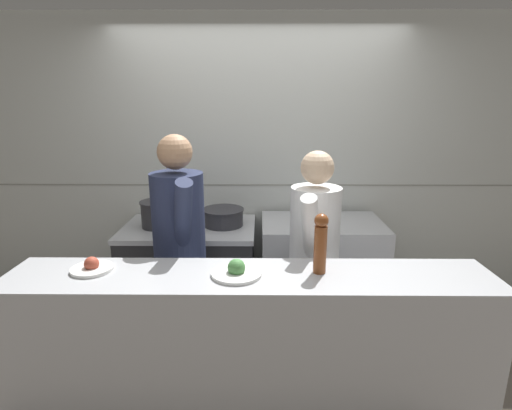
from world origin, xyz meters
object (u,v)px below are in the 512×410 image
object	(u,v)px
plated_dish_appetiser	(236,271)
chef_sous	(314,257)
mixing_bowl_steel	(323,218)
plated_dish_main	(92,267)
oven_range	(191,275)
sauce_pot	(223,216)
chef_head_cook	(180,247)
pepper_mill	(320,242)
stock_pot	(159,213)

from	to	relation	value
plated_dish_appetiser	chef_sous	distance (m)	0.73
mixing_bowl_steel	plated_dish_main	xyz separation A→B (m)	(-1.42, -1.17, 0.07)
oven_range	plated_dish_appetiser	distance (m)	1.43
sauce_pot	plated_dish_appetiser	xyz separation A→B (m)	(0.18, -1.26, 0.07)
chef_sous	plated_dish_main	bearing A→B (deg)	-142.93
sauce_pot	chef_head_cook	world-z (taller)	chef_head_cook
mixing_bowl_steel	chef_sous	distance (m)	0.71
oven_range	mixing_bowl_steel	distance (m)	1.22
oven_range	sauce_pot	world-z (taller)	sauce_pot
pepper_mill	chef_sous	distance (m)	0.58
stock_pot	mixing_bowl_steel	bearing A→B (deg)	0.32
pepper_mill	chef_sous	xyz separation A→B (m)	(0.04, 0.50, -0.29)
oven_range	plated_dish_appetiser	size ratio (longest dim) A/B	4.07
oven_range	stock_pot	distance (m)	0.60
plated_dish_main	plated_dish_appetiser	distance (m)	0.78
sauce_pot	plated_dish_appetiser	distance (m)	1.27
mixing_bowl_steel	chef_sous	size ratio (longest dim) A/B	0.15
pepper_mill	chef_sous	world-z (taller)	chef_sous
sauce_pot	chef_sous	world-z (taller)	chef_sous
sauce_pot	plated_dish_appetiser	world-z (taller)	plated_dish_appetiser
plated_dish_appetiser	chef_sous	xyz separation A→B (m)	(0.48, 0.53, -0.14)
plated_dish_main	chef_sous	world-z (taller)	chef_sous
stock_pot	pepper_mill	xyz separation A→B (m)	(1.15, -1.18, 0.19)
sauce_pot	chef_head_cook	size ratio (longest dim) A/B	0.21
stock_pot	pepper_mill	bearing A→B (deg)	-45.73
mixing_bowl_steel	pepper_mill	xyz separation A→B (m)	(-0.20, -1.19, 0.22)
stock_pot	plated_dish_appetiser	size ratio (longest dim) A/B	1.12
oven_range	stock_pot	size ratio (longest dim) A/B	3.64
stock_pot	plated_dish_appetiser	xyz separation A→B (m)	(0.71, -1.22, 0.04)
plated_dish_appetiser	sauce_pot	bearing A→B (deg)	98.30
chef_head_cook	chef_sous	bearing A→B (deg)	-22.20
sauce_pot	plated_dish_main	distance (m)	1.35
mixing_bowl_steel	stock_pot	bearing A→B (deg)	-179.68
oven_range	sauce_pot	bearing A→B (deg)	6.70
chef_head_cook	stock_pot	bearing A→B (deg)	95.13
mixing_bowl_steel	plated_dish_main	world-z (taller)	plated_dish_main
chef_head_cook	chef_sous	xyz separation A→B (m)	(0.89, -0.04, -0.05)
stock_pot	chef_head_cook	world-z (taller)	chef_head_cook
stock_pot	plated_dish_appetiser	distance (m)	1.41
plated_dish_main	chef_head_cook	bearing A→B (deg)	54.79
oven_range	chef_head_cook	world-z (taller)	chef_head_cook
sauce_pot	chef_sous	distance (m)	0.98
stock_pot	plated_dish_appetiser	bearing A→B (deg)	-59.73
plated_dish_main	chef_sous	xyz separation A→B (m)	(1.26, 0.48, -0.14)
pepper_mill	chef_sous	bearing A→B (deg)	85.32
oven_range	stock_pot	xyz separation A→B (m)	(-0.24, -0.00, 0.55)
chef_sous	pepper_mill	bearing A→B (deg)	-78.53
sauce_pot	pepper_mill	size ratio (longest dim) A/B	1.07
chef_head_cook	mixing_bowl_steel	bearing A→B (deg)	12.02
oven_range	plated_dish_main	xyz separation A→B (m)	(-0.32, -1.17, 0.59)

